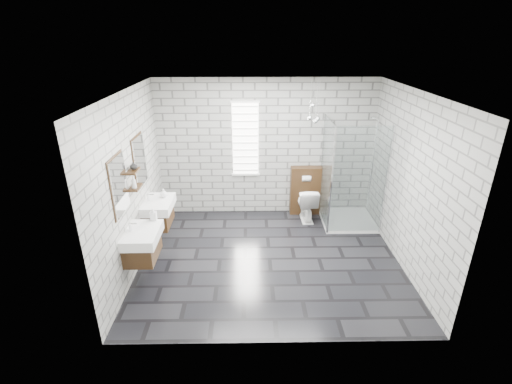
{
  "coord_description": "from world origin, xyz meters",
  "views": [
    {
      "loc": [
        -0.31,
        -5.18,
        3.45
      ],
      "look_at": [
        -0.22,
        0.35,
        1.06
      ],
      "focal_mm": 26.0,
      "sensor_mm": 36.0,
      "label": 1
    }
  ],
  "objects_px": {
    "cistern_panel": "(305,190)",
    "shower_enclosure": "(346,201)",
    "vanity_left": "(140,236)",
    "vanity_right": "(156,206)",
    "toilet": "(307,203)"
  },
  "relations": [
    {
      "from": "cistern_panel",
      "to": "toilet",
      "type": "distance_m",
      "value": 0.31
    },
    {
      "from": "vanity_right",
      "to": "shower_enclosure",
      "type": "bearing_deg",
      "value": 11.51
    },
    {
      "from": "vanity_left",
      "to": "toilet",
      "type": "bearing_deg",
      "value": 35.98
    },
    {
      "from": "vanity_right",
      "to": "toilet",
      "type": "distance_m",
      "value": 2.9
    },
    {
      "from": "vanity_left",
      "to": "shower_enclosure",
      "type": "distance_m",
      "value": 3.82
    },
    {
      "from": "shower_enclosure",
      "to": "cistern_panel",
      "type": "bearing_deg",
      "value": 143.59
    },
    {
      "from": "cistern_panel",
      "to": "shower_enclosure",
      "type": "height_order",
      "value": "shower_enclosure"
    },
    {
      "from": "vanity_right",
      "to": "shower_enclosure",
      "type": "relative_size",
      "value": 0.77
    },
    {
      "from": "shower_enclosure",
      "to": "vanity_left",
      "type": "bearing_deg",
      "value": -153.28
    },
    {
      "from": "vanity_right",
      "to": "cistern_panel",
      "type": "relative_size",
      "value": 1.57
    },
    {
      "from": "cistern_panel",
      "to": "toilet",
      "type": "relative_size",
      "value": 1.48
    },
    {
      "from": "shower_enclosure",
      "to": "toilet",
      "type": "relative_size",
      "value": 3.01
    },
    {
      "from": "vanity_right",
      "to": "shower_enclosure",
      "type": "height_order",
      "value": "shower_enclosure"
    },
    {
      "from": "shower_enclosure",
      "to": "toilet",
      "type": "distance_m",
      "value": 0.76
    },
    {
      "from": "vanity_left",
      "to": "vanity_right",
      "type": "height_order",
      "value": "same"
    }
  ]
}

